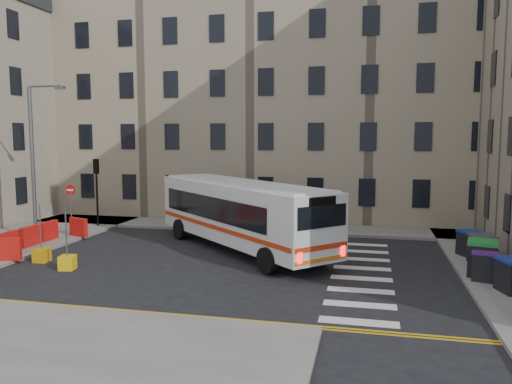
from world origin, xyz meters
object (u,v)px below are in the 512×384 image
at_px(streetlamp, 33,161).
at_px(wheelie_bin_d, 482,249).
at_px(bollard_yellow, 42,255).
at_px(bollard_chevron, 67,263).
at_px(wheelie_bin_c, 482,258).
at_px(wheelie_bin_b, 485,265).
at_px(bus, 240,212).
at_px(wheelie_bin_e, 471,243).

bearing_deg(streetlamp, wheelie_bin_d, -0.74).
distance_m(bollard_yellow, bollard_chevron, 2.11).
bearing_deg(bollard_chevron, wheelie_bin_c, 8.09).
distance_m(wheelie_bin_b, wheelie_bin_c, 0.65).
xyz_separation_m(bus, bollard_chevron, (-6.17, -5.18, -1.62)).
xyz_separation_m(wheelie_bin_b, bollard_chevron, (-16.67, -1.74, -0.42)).
relative_size(wheelie_bin_c, bollard_chevron, 2.42).
bearing_deg(wheelie_bin_e, wheelie_bin_b, -118.22).
xyz_separation_m(wheelie_bin_b, wheelie_bin_c, (0.03, 0.63, 0.13)).
bearing_deg(wheelie_bin_b, bollard_yellow, -162.30).
bearing_deg(bus, wheelie_bin_c, -61.06).
bearing_deg(wheelie_bin_e, streetlamp, 158.23).
bearing_deg(wheelie_bin_b, bollard_chevron, -158.87).
bearing_deg(wheelie_bin_c, bollard_yellow, -163.49).
distance_m(bus, wheelie_bin_b, 11.11).
bearing_deg(bus, wheelie_bin_b, -64.27).
height_order(wheelie_bin_b, wheelie_bin_e, wheelie_bin_e).
xyz_separation_m(streetlamp, bollard_yellow, (3.00, -3.66, -4.04)).
height_order(wheelie_bin_e, bollard_yellow, wheelie_bin_e).
bearing_deg(wheelie_bin_e, bollard_yellow, 169.58).
height_order(streetlamp, wheelie_bin_e, streetlamp).
bearing_deg(bus, wheelie_bin_d, -50.76).
bearing_deg(streetlamp, wheelie_bin_b, -7.50).
bearing_deg(wheelie_bin_d, streetlamp, 175.01).
distance_m(wheelie_bin_b, bollard_chevron, 16.77).
height_order(wheelie_bin_e, bollard_chevron, wheelie_bin_e).
xyz_separation_m(streetlamp, bus, (11.07, 0.59, -2.42)).
distance_m(bus, wheelie_bin_d, 10.99).
bearing_deg(bollard_yellow, bollard_chevron, -25.80).
xyz_separation_m(wheelie_bin_d, bollard_yellow, (-18.97, -3.38, -0.49)).
relative_size(bus, wheelie_bin_b, 8.74).
xyz_separation_m(wheelie_bin_d, wheelie_bin_e, (-0.17, 1.49, -0.05)).
relative_size(wheelie_bin_c, wheelie_bin_e, 1.10).
distance_m(wheelie_bin_d, bollard_chevron, 17.61).
bearing_deg(streetlamp, wheelie_bin_e, 3.15).
bearing_deg(bollard_yellow, wheelie_bin_d, 10.10).
bearing_deg(wheelie_bin_c, bollard_chevron, -159.87).
relative_size(wheelie_bin_d, bollard_yellow, 2.10).
distance_m(wheelie_bin_c, wheelie_bin_d, 1.96).
xyz_separation_m(streetlamp, wheelie_bin_b, (21.57, -2.84, -3.62)).
distance_m(bus, wheelie_bin_e, 10.82).
height_order(wheelie_bin_b, wheelie_bin_c, wheelie_bin_c).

